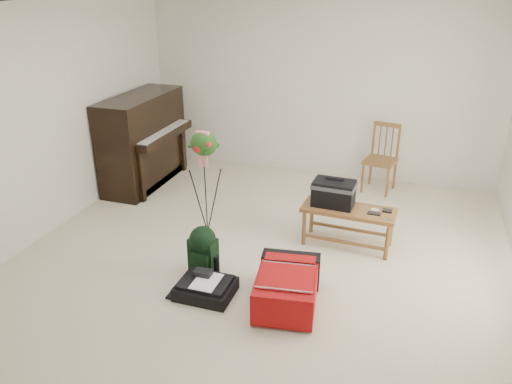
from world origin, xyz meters
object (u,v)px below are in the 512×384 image
(piano, at_px, (144,142))
(bench, at_px, (338,198))
(black_duffel, at_px, (206,287))
(red_suitcase, at_px, (288,284))
(dining_chair, at_px, (381,159))
(green_backpack, at_px, (203,249))
(flower_stand, at_px, (206,184))

(piano, distance_m, bench, 2.99)
(piano, height_order, black_duffel, piano)
(bench, relative_size, red_suitcase, 1.18)
(red_suitcase, bearing_deg, dining_chair, 71.71)
(dining_chair, height_order, green_backpack, dining_chair)
(piano, bearing_deg, green_backpack, -48.30)
(dining_chair, bearing_deg, piano, -154.65)
(bench, bearing_deg, dining_chair, 82.73)
(piano, relative_size, green_backpack, 2.84)
(flower_stand, bearing_deg, piano, 145.16)
(green_backpack, bearing_deg, piano, 138.84)
(bench, xyz_separation_m, black_duffel, (-0.97, -1.36, -0.46))
(bench, bearing_deg, black_duffel, -122.66)
(dining_chair, relative_size, flower_stand, 0.74)
(bench, distance_m, red_suitcase, 1.27)
(piano, relative_size, flower_stand, 1.21)
(piano, xyz_separation_m, dining_chair, (3.15, 0.77, -0.15))
(bench, bearing_deg, red_suitcase, -97.58)
(green_backpack, bearing_deg, dining_chair, 69.66)
(red_suitcase, xyz_separation_m, black_duffel, (-0.75, -0.16, -0.10))
(red_suitcase, distance_m, black_duffel, 0.77)
(piano, distance_m, black_duffel, 2.99)
(red_suitcase, relative_size, green_backpack, 1.60)
(piano, bearing_deg, bench, -17.41)
(bench, relative_size, flower_stand, 0.81)
(black_duffel, xyz_separation_m, flower_stand, (-0.47, 1.13, 0.53))
(piano, bearing_deg, red_suitcase, -38.48)
(dining_chair, relative_size, green_backpack, 1.74)
(black_duffel, bearing_deg, red_suitcase, 12.04)
(red_suitcase, bearing_deg, bench, 71.53)
(piano, relative_size, black_duffel, 2.92)
(piano, xyz_separation_m, flower_stand, (1.42, -1.12, 0.01))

